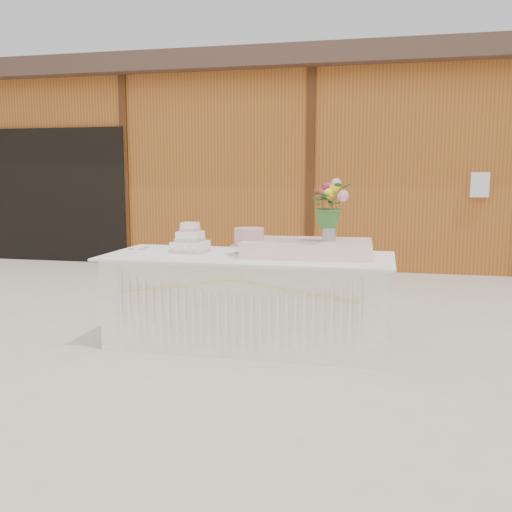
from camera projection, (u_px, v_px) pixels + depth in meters
The scene contains 9 objects.
ground at pixel (248, 344), 4.88m from camera, with size 80.00×80.00×0.00m, color beige.
barn at pixel (324, 162), 10.44m from camera, with size 12.60×4.60×3.30m.
cake_table at pixel (248, 300), 4.82m from camera, with size 2.40×1.00×0.77m.
wedding_cake at pixel (190, 242), 4.94m from camera, with size 0.30×0.30×0.26m.
pink_cake_stand at pixel (249, 240), 4.75m from camera, with size 0.32×0.32×0.23m.
satin_runner at pixel (307, 248), 4.70m from camera, with size 1.04×0.60×0.13m, color #FFCDCD.
flower_vase at pixel (329, 231), 4.63m from camera, with size 0.12×0.12×0.16m, color #A5A4A9.
bouquet at pixel (329, 199), 4.59m from camera, with size 0.33×0.28×0.36m, color #356729.
loose_flowers at pixel (137, 249), 5.12m from camera, with size 0.12×0.30×0.02m, color pink, non-canonical shape.
Camera 1 is at (1.11, -4.60, 1.43)m, focal length 40.00 mm.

